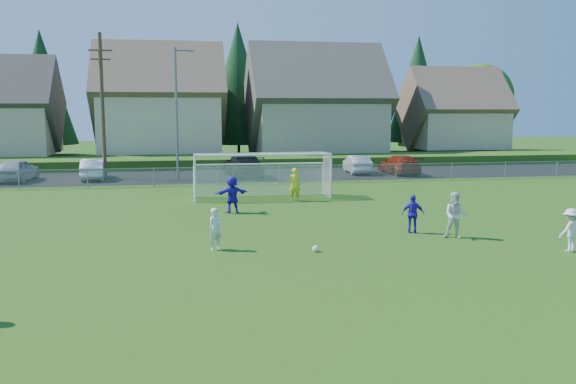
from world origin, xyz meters
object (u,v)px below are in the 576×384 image
Objects in this scene: player_white_a at (215,229)px; car_a at (17,170)px; car_g at (399,165)px; car_f at (357,164)px; player_blue_a at (413,214)px; player_white_b at (455,215)px; car_b at (93,169)px; soccer_ball at (316,249)px; soccer_goal at (262,168)px; player_blue_b at (232,194)px; goalkeeper at (295,184)px; player_white_c at (571,230)px; car_d at (243,165)px.

player_white_a is 25.57m from car_a.
car_a is 27.04m from car_g.
player_blue_a is at bearing 82.83° from car_f.
player_white_b is 0.41× the size of car_b.
soccer_goal reaches higher than soccer_ball.
player_blue_a is at bearing -66.81° from soccer_goal.
player_blue_b is 0.98× the size of goalkeeper.
car_a is (-11.88, 22.64, 0.03)m from player_white_a.
player_white_a is 7.64m from player_blue_b.
player_blue_b is (1.27, 7.53, 0.13)m from player_white_a.
soccer_ball is 5.15m from player_blue_a.
player_white_a is 0.85× the size of player_blue_b.
player_blue_b is at bearing -58.25° from player_white_c.
player_white_b is at bearing 73.63° from car_g.
soccer_goal is (2.03, 4.59, 0.76)m from player_blue_b.
car_g is at bearing 175.04° from car_b.
car_b is at bearing -38.26° from player_blue_a.
car_d is (15.35, 0.29, 0.05)m from car_a.
player_white_b is 0.36× the size of car_g.
player_blue_a is at bearing 121.08° from car_b.
player_blue_a is at bearing 122.06° from player_blue_b.
car_f is at bearing 108.82° from player_white_b.
car_b is at bearing 133.52° from soccer_goal.
player_blue_a is at bearing -21.22° from player_white_a.
soccer_ball is 3.53m from player_white_a.
goalkeeper is 17.09m from car_b.
car_g is 15.73m from soccer_goal.
car_a is 1.09× the size of car_f.
player_blue_a is (4.49, 2.44, 0.65)m from soccer_ball.
player_blue_b is 4.73m from goalkeeper.
car_d reaches higher than car_g.
player_white_a is at bearing 72.78° from goalkeeper.
soccer_goal is at bearing 42.54° from player_white_a.
player_blue_b is at bearing 48.21° from player_white_a.
player_white_b is 1.00× the size of goalkeeper.
player_white_c is 31.65m from car_b.
player_white_b is at bearing -30.36° from player_white_a.
car_b reaches higher than soccer_ball.
goalkeeper reaches higher than soccer_ball.
player_white_a is at bearing 28.06° from player_blue_a.
car_d is at bearing 89.72° from soccer_ball.
car_b is 19.16m from car_f.
car_d is (-5.57, 22.63, -0.06)m from player_white_b.
car_f is 3.15m from car_g.
player_white_c is 0.86× the size of player_blue_b.
car_g is at bearing 23.71° from player_white_a.
soccer_goal reaches higher than player_white_c.
soccer_ball is 0.05× the size of car_f.
car_a reaches higher than car_f.
car_b is 14.95m from soccer_goal.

